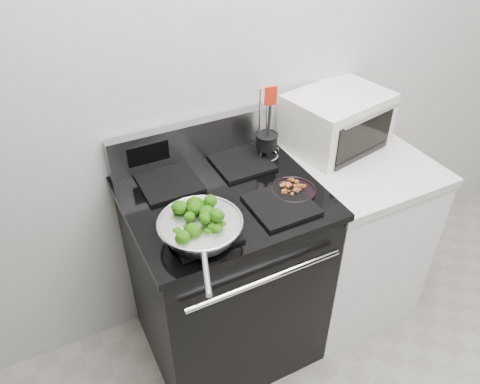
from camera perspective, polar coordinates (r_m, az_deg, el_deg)
back_wall at (r=2.08m, az=1.32°, el=15.95°), size 4.00×0.02×2.70m
gas_range at (r=2.21m, az=-1.82°, el=-9.87°), size 0.79×0.69×1.13m
counter at (r=2.50m, az=12.58°, el=-4.92°), size 0.62×0.68×0.92m
skillet at (r=1.67m, az=-4.85°, el=-4.35°), size 0.31×0.47×0.07m
broccoli_pile at (r=1.66m, az=-4.89°, el=-3.82°), size 0.24×0.24×0.08m
bacon_plate at (r=1.91m, az=6.54°, el=0.46°), size 0.18×0.18×0.04m
utensil_holder at (r=2.10m, az=3.26°, el=5.78°), size 0.11×0.11×0.35m
toaster_oven at (r=2.26m, az=11.70°, el=8.58°), size 0.50×0.42×0.26m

